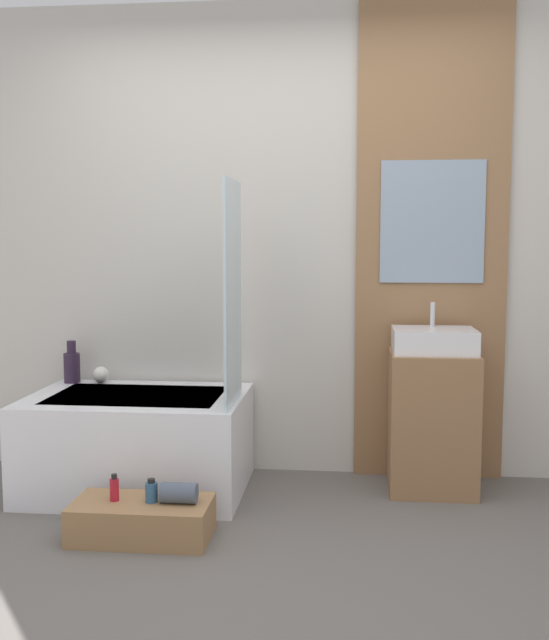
{
  "coord_description": "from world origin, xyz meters",
  "views": [
    {
      "loc": [
        0.39,
        -2.6,
        1.31
      ],
      "look_at": [
        0.06,
        0.68,
        0.96
      ],
      "focal_mm": 42.0,
      "sensor_mm": 36.0,
      "label": 1
    }
  ],
  "objects_px": {
    "sink": "(434,340)",
    "wooden_step_bench": "(142,520)",
    "bottle_soap_primary": "(114,489)",
    "vase_round_light": "(101,375)",
    "bathtub": "(138,442)",
    "vase_tall_dark": "(72,366)",
    "bottle_soap_secondary": "(151,492)"
  },
  "relations": [
    {
      "from": "vase_round_light",
      "to": "bottle_soap_secondary",
      "type": "relative_size",
      "value": 0.89
    },
    {
      "from": "vase_round_light",
      "to": "bottle_soap_secondary",
      "type": "xyz_separation_m",
      "value": [
        0.54,
        -0.93,
        -0.34
      ]
    },
    {
      "from": "bathtub",
      "to": "wooden_step_bench",
      "type": "distance_m",
      "value": 0.68
    },
    {
      "from": "bottle_soap_primary",
      "to": "bottle_soap_secondary",
      "type": "height_order",
      "value": "bottle_soap_primary"
    },
    {
      "from": "vase_tall_dark",
      "to": "bottle_soap_secondary",
      "type": "distance_m",
      "value": 1.23
    },
    {
      "from": "sink",
      "to": "bottle_soap_secondary",
      "type": "bearing_deg",
      "value": -148.26
    },
    {
      "from": "bathtub",
      "to": "sink",
      "type": "relative_size",
      "value": 2.65
    },
    {
      "from": "wooden_step_bench",
      "to": "bottle_soap_primary",
      "type": "xyz_separation_m",
      "value": [
        -0.12,
        0.0,
        0.14
      ]
    },
    {
      "from": "sink",
      "to": "vase_tall_dark",
      "type": "distance_m",
      "value": 2.01
    },
    {
      "from": "wooden_step_bench",
      "to": "bottle_soap_secondary",
      "type": "xyz_separation_m",
      "value": [
        0.05,
        -0.0,
        0.13
      ]
    },
    {
      "from": "vase_round_light",
      "to": "bottle_soap_primary",
      "type": "distance_m",
      "value": 1.06
    },
    {
      "from": "vase_tall_dark",
      "to": "sink",
      "type": "bearing_deg",
      "value": -3.82
    },
    {
      "from": "bathtub",
      "to": "bottle_soap_secondary",
      "type": "height_order",
      "value": "bathtub"
    },
    {
      "from": "bathtub",
      "to": "vase_round_light",
      "type": "height_order",
      "value": "vase_round_light"
    },
    {
      "from": "bathtub",
      "to": "bottle_soap_primary",
      "type": "relative_size",
      "value": 9.33
    },
    {
      "from": "vase_tall_dark",
      "to": "bottle_soap_primary",
      "type": "xyz_separation_m",
      "value": [
        0.54,
        -0.93,
        -0.38
      ]
    },
    {
      "from": "sink",
      "to": "bottle_soap_primary",
      "type": "bearing_deg",
      "value": -151.29
    },
    {
      "from": "wooden_step_bench",
      "to": "sink",
      "type": "relative_size",
      "value": 1.44
    },
    {
      "from": "wooden_step_bench",
      "to": "bathtub",
      "type": "bearing_deg",
      "value": 107.3
    },
    {
      "from": "sink",
      "to": "wooden_step_bench",
      "type": "bearing_deg",
      "value": -149.14
    },
    {
      "from": "vase_tall_dark",
      "to": "vase_round_light",
      "type": "height_order",
      "value": "vase_tall_dark"
    },
    {
      "from": "sink",
      "to": "vase_round_light",
      "type": "bearing_deg",
      "value": 175.88
    },
    {
      "from": "wooden_step_bench",
      "to": "bottle_soap_primary",
      "type": "bearing_deg",
      "value": 180.0
    },
    {
      "from": "bottle_soap_primary",
      "to": "vase_tall_dark",
      "type": "bearing_deg",
      "value": 120.06
    },
    {
      "from": "wooden_step_bench",
      "to": "bottle_soap_secondary",
      "type": "bearing_deg",
      "value": -0.0
    },
    {
      "from": "wooden_step_bench",
      "to": "bottle_soap_secondary",
      "type": "relative_size",
      "value": 5.81
    },
    {
      "from": "vase_round_light",
      "to": "wooden_step_bench",
      "type": "bearing_deg",
      "value": -62.1
    },
    {
      "from": "sink",
      "to": "bottle_soap_secondary",
      "type": "distance_m",
      "value": 1.62
    },
    {
      "from": "bathtub",
      "to": "vase_round_light",
      "type": "relative_size",
      "value": 11.94
    },
    {
      "from": "sink",
      "to": "vase_tall_dark",
      "type": "bearing_deg",
      "value": 176.18
    },
    {
      "from": "sink",
      "to": "vase_round_light",
      "type": "relative_size",
      "value": 4.51
    },
    {
      "from": "bathtub",
      "to": "bottle_soap_primary",
      "type": "xyz_separation_m",
      "value": [
        0.08,
        -0.63,
        -0.04
      ]
    }
  ]
}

